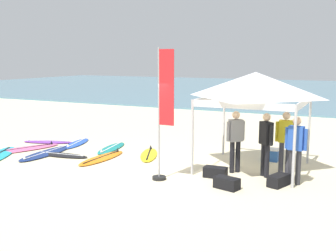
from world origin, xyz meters
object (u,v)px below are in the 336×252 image
at_px(person_black, 266,140).
at_px(gear_bag_near_tent, 227,183).
at_px(surfboard_purple, 48,142).
at_px(surfboard_teal, 111,148).
at_px(surfboard_orange, 102,158).
at_px(surfboard_blue, 77,143).
at_px(surfboard_pink, 23,149).
at_px(gear_bag_on_sand, 278,180).
at_px(canopy_tent, 255,85).
at_px(person_blue, 296,146).
at_px(gear_bag_by_pole, 215,172).
at_px(surfboard_yellow, 149,155).
at_px(surfboard_navy, 46,153).
at_px(banner_flag, 163,120).
at_px(person_yellow, 285,138).
at_px(cooler_box, 271,154).
at_px(surfboard_black, 62,155).
at_px(person_grey, 235,137).

xyz_separation_m(person_black, gear_bag_near_tent, (-0.58, -1.44, -0.85)).
bearing_deg(surfboard_purple, person_black, -5.92).
distance_m(surfboard_teal, surfboard_orange, 1.42).
bearing_deg(surfboard_blue, surfboard_pink, -123.95).
bearing_deg(surfboard_orange, gear_bag_on_sand, -3.68).
bearing_deg(surfboard_teal, canopy_tent, -4.17).
xyz_separation_m(surfboard_blue, gear_bag_on_sand, (7.65, -1.79, 0.10)).
height_order(canopy_tent, gear_bag_near_tent, canopy_tent).
xyz_separation_m(person_blue, gear_bag_by_pole, (-1.98, -0.31, -0.85)).
relative_size(surfboard_orange, surfboard_purple, 1.12).
distance_m(surfboard_yellow, surfboard_navy, 3.41).
xyz_separation_m(banner_flag, gear_bag_on_sand, (2.80, 0.80, -1.43)).
relative_size(person_yellow, cooler_box, 3.42).
relative_size(banner_flag, cooler_box, 6.80).
xyz_separation_m(gear_bag_near_tent, cooler_box, (0.35, 3.24, 0.06)).
distance_m(surfboard_yellow, gear_bag_on_sand, 4.63).
bearing_deg(surfboard_orange, gear_bag_by_pole, -4.96).
height_order(person_black, person_blue, same).
xyz_separation_m(surfboard_yellow, person_black, (3.92, -0.72, 0.95)).
bearing_deg(canopy_tent, cooler_box, 77.75).
relative_size(surfboard_teal, person_blue, 1.19).
bearing_deg(surfboard_black, banner_flag, -12.50).
bearing_deg(person_blue, gear_bag_on_sand, -134.43).
distance_m(person_blue, gear_bag_near_tent, 1.97).
xyz_separation_m(surfboard_navy, banner_flag, (4.77, -0.89, 1.54)).
xyz_separation_m(canopy_tent, person_grey, (-0.35, -0.58, -1.40)).
height_order(banner_flag, gear_bag_near_tent, banner_flag).
xyz_separation_m(surfboard_teal, surfboard_pink, (-2.65, -1.46, -0.00)).
xyz_separation_m(surfboard_teal, surfboard_navy, (-1.51, -1.59, -0.00)).
bearing_deg(surfboard_navy, surfboard_blue, 92.80).
bearing_deg(surfboard_purple, surfboard_teal, 2.98).
relative_size(canopy_tent, surfboard_navy, 1.10).
distance_m(canopy_tent, gear_bag_on_sand, 2.78).
bearing_deg(surfboard_blue, person_black, -8.86).
relative_size(person_yellow, gear_bag_near_tent, 2.85).
bearing_deg(person_yellow, surfboard_purple, 177.65).
distance_m(gear_bag_on_sand, cooler_box, 2.58).
bearing_deg(surfboard_black, gear_bag_by_pole, -1.00).
bearing_deg(surfboard_black, person_yellow, 8.85).
bearing_deg(gear_bag_by_pole, surfboard_navy, 179.34).
distance_m(person_blue, banner_flag, 3.36).
bearing_deg(banner_flag, surfboard_blue, 151.94).
distance_m(canopy_tent, gear_bag_near_tent, 3.06).
relative_size(surfboard_orange, person_yellow, 1.27).
relative_size(surfboard_pink, person_grey, 1.55).
bearing_deg(surfboard_blue, gear_bag_near_tent, -21.25).
distance_m(surfboard_purple, person_grey, 7.57).
relative_size(person_blue, gear_bag_near_tent, 2.85).
xyz_separation_m(person_grey, gear_bag_near_tent, (0.26, -1.49, -0.85)).
bearing_deg(surfboard_pink, person_blue, 0.72).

